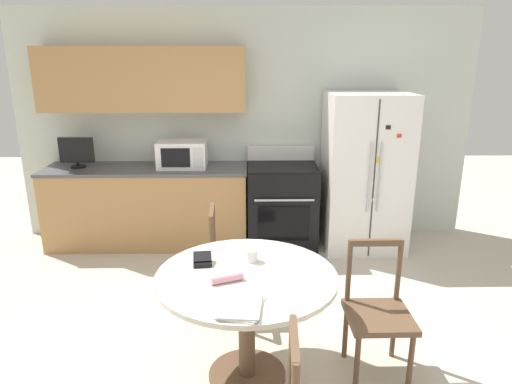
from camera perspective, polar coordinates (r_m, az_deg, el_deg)
ground_plane at (r=3.36m, az=-1.64°, el=-21.70°), size 14.00×14.00×0.00m
back_wall at (r=5.27m, az=-4.78°, el=9.71°), size 5.20×0.44×2.60m
kitchen_counter at (r=5.31m, az=-13.29°, el=-1.69°), size 2.24×0.64×0.90m
refrigerator at (r=5.14m, az=13.43°, el=2.43°), size 0.87×0.79×1.71m
oven_range at (r=5.17m, az=3.23°, el=-1.56°), size 0.77×0.68×1.08m
microwave at (r=5.07m, az=-9.19°, el=4.67°), size 0.53×0.36×0.29m
countertop_tv at (r=5.37m, az=-21.53°, el=4.75°), size 0.37×0.16×0.34m
dining_table at (r=3.00m, az=-1.19°, el=-12.87°), size 1.15×1.15×0.76m
dining_chair_far at (r=3.85m, az=-2.98°, el=-8.70°), size 0.43×0.43×0.90m
dining_chair_right at (r=3.24m, az=14.97°, el=-14.48°), size 0.42×0.42×0.90m
candle_glass at (r=3.08m, az=-0.55°, el=-8.01°), size 0.09×0.09×0.08m
folded_napkin at (r=2.82m, az=-3.67°, el=-10.69°), size 0.21×0.12×0.05m
wallet at (r=3.06m, az=-6.71°, el=-8.47°), size 0.13×0.14×0.07m
mail_stack at (r=2.57m, az=-1.87°, el=-14.04°), size 0.29×0.35×0.02m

